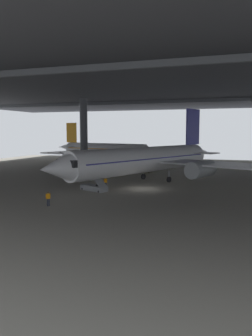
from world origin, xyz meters
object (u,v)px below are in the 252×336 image
Objects in this scene: airplane_main at (147,160)px; baggage_tug at (147,170)px; crew_worker_near_nose at (48,198)px; airplane_distant at (103,150)px; crew_worker_by_stairs at (106,182)px; boarding_stairs at (94,185)px.

airplane_main is 16.53× the size of baggage_tug.
baggage_tug is at bearing 105.18° from airplane_main.
airplane_distant reaches higher than crew_worker_near_nose.
crew_worker_near_nose is 53.45m from airplane_distant.
crew_worker_near_nose is 12.60m from crew_worker_by_stairs.
crew_worker_by_stairs reaches higher than baggage_tug.
airplane_main reaches higher than crew_worker_by_stairs.
boarding_stairs reaches higher than crew_worker_near_nose.
airplane_main is 23.55× the size of crew_worker_by_stairs.
crew_worker_by_stairs reaches higher than crew_worker_near_nose.
airplane_main is at bearing 74.58° from crew_worker_near_nose.
crew_worker_by_stairs is 0.70× the size of baggage_tug.
boarding_stairs is at bearing -109.67° from crew_worker_by_stairs.
airplane_main is at bearing -56.70° from airplane_distant.
boarding_stairs is (-4.82, -9.57, -2.81)m from airplane_main.
crew_worker_by_stairs is 42.16m from airplane_distant.
crew_worker_near_nose is 0.70× the size of baggage_tug.
airplane_main is 20.78m from crew_worker_near_nose.
crew_worker_by_stairs is at bearing 70.33° from boarding_stairs.
boarding_stairs reaches higher than crew_worker_by_stairs.
airplane_main is 23.60× the size of crew_worker_near_nose.
airplane_distant reaches higher than boarding_stairs.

